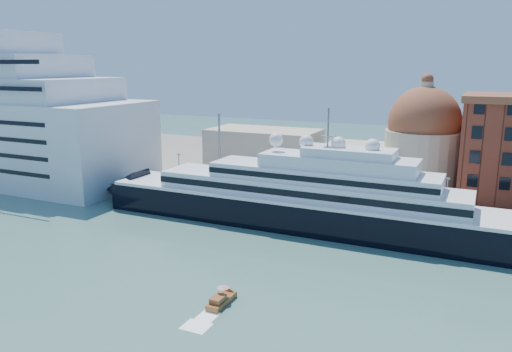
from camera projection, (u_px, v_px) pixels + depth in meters
The scene contains 9 objects.
ground at pixel (229, 263), 80.61m from camera, with size 400.00×400.00×0.00m, color #386157.
quay at pixel (301, 204), 110.39m from camera, with size 180.00×10.00×2.50m, color gray.
land at pixel (349, 170), 146.68m from camera, with size 260.00×72.00×2.00m, color slate.
quay_fence at pixel (294, 201), 106.00m from camera, with size 180.00×0.10×1.20m, color slate.
superyacht at pixel (283, 201), 99.87m from camera, with size 92.33×12.80×27.59m.
service_barge at pixel (81, 192), 121.84m from camera, with size 13.91×7.10×2.99m.
water_taxi at pixel (221, 300), 66.68m from camera, with size 1.88×5.59×2.65m.
church at pixel (358, 147), 126.60m from camera, with size 66.00×18.00×25.50m.
lamp_posts at pixel (247, 163), 112.21m from camera, with size 120.80×2.40×18.00m.
Camera 1 is at (35.91, -66.62, 31.44)m, focal length 35.00 mm.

